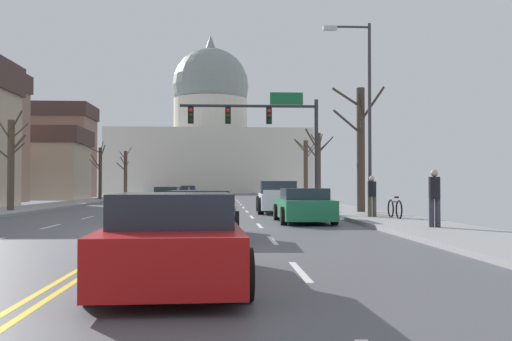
{
  "coord_description": "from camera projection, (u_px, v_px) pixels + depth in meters",
  "views": [
    {
      "loc": [
        2.26,
        -17.78,
        1.4
      ],
      "look_at": [
        5.28,
        35.15,
        2.71
      ],
      "focal_mm": 40.49,
      "sensor_mm": 36.0,
      "label": 1
    }
  ],
  "objects": [
    {
      "name": "pickup_truck_near_00",
      "position": [
        279.0,
        198.0,
        28.96
      ],
      "size": [
        2.35,
        5.77,
        1.59
      ],
      "color": "silver",
      "rests_on": "ground"
    },
    {
      "name": "capitol_building",
      "position": [
        210.0,
        142.0,
        102.61
      ],
      "size": [
        33.62,
        21.77,
        28.16
      ],
      "color": "beige",
      "rests_on": "ground"
    },
    {
      "name": "bicycle_parked",
      "position": [
        395.0,
        209.0,
        21.84
      ],
      "size": [
        0.12,
        1.77,
        0.85
      ],
      "color": "black",
      "rests_on": "ground"
    },
    {
      "name": "pedestrian_01",
      "position": [
        372.0,
        194.0,
        22.64
      ],
      "size": [
        0.35,
        0.34,
        1.61
      ],
      "color": "#4C4238",
      "rests_on": "ground"
    },
    {
      "name": "street_lamp_right",
      "position": [
        364.0,
        102.0,
        23.41
      ],
      "size": [
        1.97,
        0.24,
        7.83
      ],
      "color": "#333338",
      "rests_on": "ground"
    },
    {
      "name": "bare_tree_02",
      "position": [
        306.0,
        169.0,
        44.97
      ],
      "size": [
        1.87,
        2.3,
        4.89
      ],
      "color": "#4C3D2D",
      "rests_on": "ground"
    },
    {
      "name": "bare_tree_03",
      "position": [
        100.0,
        171.0,
        50.22
      ],
      "size": [
        2.17,
        2.52,
        4.92
      ],
      "color": "#423328",
      "rests_on": "ground"
    },
    {
      "name": "bare_tree_04",
      "position": [
        360.0,
        145.0,
        26.94
      ],
      "size": [
        2.19,
        1.93,
        5.93
      ],
      "color": "#423328",
      "rests_on": "ground"
    },
    {
      "name": "sedan_near_03",
      "position": [
        175.0,
        240.0,
        8.23
      ],
      "size": [
        2.12,
        4.68,
        1.28
      ],
      "color": "#B71414",
      "rests_on": "ground"
    },
    {
      "name": "sedan_near_02",
      "position": [
        202.0,
        216.0,
        15.18
      ],
      "size": [
        2.06,
        4.33,
        1.25
      ],
      "color": "#6B6056",
      "rests_on": "ground"
    },
    {
      "name": "flank_building_02",
      "position": [
        44.0,
        151.0,
        63.44
      ],
      "size": [
        10.49,
        6.69,
        10.21
      ],
      "color": "#8C6656",
      "rests_on": "ground"
    },
    {
      "name": "sedan_oncoming_02",
      "position": [
        188.0,
        192.0,
        65.8
      ],
      "size": [
        1.99,
        4.4,
        1.29
      ],
      "color": "navy",
      "rests_on": "ground"
    },
    {
      "name": "sedan_oncoming_01",
      "position": [
        180.0,
        194.0,
        53.08
      ],
      "size": [
        2.07,
        4.38,
        1.21
      ],
      "color": "navy",
      "rests_on": "ground"
    },
    {
      "name": "flank_building_03",
      "position": [
        8.0,
        164.0,
        53.83
      ],
      "size": [
        14.48,
        7.19,
        6.66
      ],
      "color": "tan",
      "rests_on": "ground"
    },
    {
      "name": "bare_tree_00",
      "position": [
        319.0,
        163.0,
        39.5
      ],
      "size": [
        2.16,
        1.61,
        5.09
      ],
      "color": "#423328",
      "rests_on": "ground"
    },
    {
      "name": "bare_tree_01",
      "position": [
        11.0,
        162.0,
        28.37
      ],
      "size": [
        2.16,
        1.26,
        4.82
      ],
      "color": "#4C3D2D",
      "rests_on": "ground"
    },
    {
      "name": "sedan_near_01",
      "position": [
        304.0,
        206.0,
        21.42
      ],
      "size": [
        2.01,
        4.63,
        1.27
      ],
      "color": "#1E7247",
      "rests_on": "ground"
    },
    {
      "name": "bare_tree_05",
      "position": [
        125.0,
        172.0,
        66.3
      ],
      "size": [
        1.71,
        1.81,
        5.62
      ],
      "color": "#4C3D2D",
      "rests_on": "ground"
    },
    {
      "name": "sedan_oncoming_00",
      "position": [
        167.0,
        196.0,
        40.07
      ],
      "size": [
        2.1,
        4.54,
        1.25
      ],
      "color": "#1E7247",
      "rests_on": "ground"
    },
    {
      "name": "pedestrian_00",
      "position": [
        434.0,
        195.0,
        17.11
      ],
      "size": [
        0.35,
        0.34,
        1.71
      ],
      "color": "#33333D",
      "rests_on": "ground"
    },
    {
      "name": "ground",
      "position": [
        149.0,
        230.0,
        17.58
      ],
      "size": [
        20.0,
        180.0,
        0.2
      ],
      "color": "#505055"
    },
    {
      "name": "signal_gantry",
      "position": [
        267.0,
        124.0,
        32.91
      ],
      "size": [
        7.91,
        0.41,
        6.55
      ],
      "color": "#28282D",
      "rests_on": "ground"
    }
  ]
}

